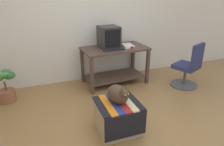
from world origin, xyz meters
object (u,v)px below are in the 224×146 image
object	(u,v)px
desk	(115,59)
office_chair	(189,68)
stapler	(131,47)
tv_monitor	(109,37)
cat	(118,94)
ottoman_with_blanket	(118,117)
book	(128,46)
keyboard	(113,49)
potted_plant	(6,88)

from	to	relation	value
desk	office_chair	distance (m)	1.45
office_chair	stapler	size ratio (longest dim) A/B	8.09
tv_monitor	cat	xyz separation A→B (m)	(-0.41, -1.52, -0.39)
tv_monitor	ottoman_with_blanket	xyz separation A→B (m)	(-0.42, -1.53, -0.73)
tv_monitor	stapler	bearing A→B (deg)	-33.88
desk	office_chair	world-z (taller)	office_chair
stapler	book	bearing A→B (deg)	73.08
keyboard	book	bearing A→B (deg)	20.37
tv_monitor	stapler	xyz separation A→B (m)	(0.37, -0.22, -0.18)
tv_monitor	cat	bearing A→B (deg)	-108.81
potted_plant	office_chair	size ratio (longest dim) A/B	0.68
book	keyboard	bearing A→B (deg)	-157.08
cat	office_chair	world-z (taller)	office_chair
cat	potted_plant	distance (m)	2.07
cat	ottoman_with_blanket	bearing A→B (deg)	-153.62
ottoman_with_blanket	book	bearing A→B (deg)	61.62
stapler	desk	bearing A→B (deg)	125.74
tv_monitor	stapler	world-z (taller)	tv_monitor
tv_monitor	potted_plant	bearing A→B (deg)	-179.73
cat	stapler	size ratio (longest dim) A/B	3.75
desk	potted_plant	world-z (taller)	desk
keyboard	office_chair	world-z (taller)	office_chair
desk	keyboard	world-z (taller)	keyboard
keyboard	stapler	world-z (taller)	stapler
book	tv_monitor	bearing A→B (deg)	169.07
cat	office_chair	size ratio (longest dim) A/B	0.46
tv_monitor	keyboard	world-z (taller)	tv_monitor
book	cat	world-z (taller)	book
ottoman_with_blanket	potted_plant	bearing A→B (deg)	136.80
book	potted_plant	distance (m)	2.33
keyboard	cat	bearing A→B (deg)	-107.26
ottoman_with_blanket	potted_plant	distance (m)	2.04
keyboard	potted_plant	size ratio (longest dim) A/B	0.66
desk	book	size ratio (longest dim) A/B	4.65
potted_plant	office_chair	bearing A→B (deg)	-10.20
ottoman_with_blanket	potted_plant	world-z (taller)	potted_plant
office_chair	stapler	world-z (taller)	office_chair
stapler	tv_monitor	bearing A→B (deg)	126.19
desk	office_chair	xyz separation A→B (m)	(1.28, -0.67, -0.12)
desk	book	distance (m)	0.37
ottoman_with_blanket	potted_plant	size ratio (longest dim) A/B	0.92
book	stapler	size ratio (longest dim) A/B	2.54
potted_plant	tv_monitor	bearing A→B (deg)	3.97
stapler	office_chair	bearing A→B (deg)	-50.37
book	cat	distance (m)	1.64
tv_monitor	stapler	size ratio (longest dim) A/B	3.71
cat	keyboard	bearing A→B (deg)	56.47
potted_plant	office_chair	world-z (taller)	office_chair
tv_monitor	book	world-z (taller)	tv_monitor
cat	potted_plant	size ratio (longest dim) A/B	0.68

